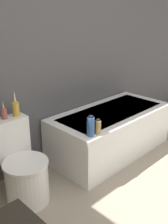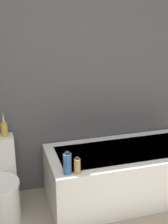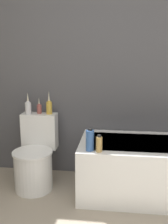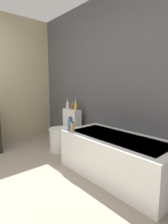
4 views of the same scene
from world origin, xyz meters
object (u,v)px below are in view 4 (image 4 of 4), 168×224
object	(u,v)px
vase_silver	(72,106)
vase_bronze	(76,105)
toilet	(64,134)
bathtub	(116,156)
shampoo_bottle_short	(73,127)
shampoo_bottle_tall	(70,124)
vase_gold	(68,105)

from	to	relation	value
vase_silver	vase_bronze	xyz separation A→B (m)	(0.11, -0.01, 0.02)
toilet	vase_bronze	distance (m)	0.57
toilet	vase_silver	xyz separation A→B (m)	(-0.00, 0.21, 0.50)
bathtub	toilet	world-z (taller)	toilet
vase_silver	shampoo_bottle_short	distance (m)	0.89
shampoo_bottle_short	toilet	bearing A→B (deg)	155.85
toilet	shampoo_bottle_tall	world-z (taller)	shampoo_bottle_tall
toilet	shampoo_bottle_short	bearing A→B (deg)	-24.15
bathtub	shampoo_bottle_short	size ratio (longest dim) A/B	9.87
bathtub	vase_bronze	world-z (taller)	vase_bronze
vase_bronze	shampoo_bottle_short	xyz separation A→B (m)	(0.57, -0.51, -0.22)
vase_gold	shampoo_bottle_tall	world-z (taller)	vase_gold
toilet	shampoo_bottle_tall	bearing A→B (deg)	-25.51
shampoo_bottle_tall	vase_silver	bearing A→B (deg)	140.26
vase_bronze	vase_silver	bearing A→B (deg)	173.59
shampoo_bottle_tall	bathtub	bearing A→B (deg)	23.49
shampoo_bottle_tall	vase_bronze	bearing A→B (deg)	135.04
shampoo_bottle_tall	shampoo_bottle_short	size ratio (longest dim) A/B	1.34
vase_gold	shampoo_bottle_short	distance (m)	0.97
vase_bronze	shampoo_bottle_tall	distance (m)	0.72
bathtub	shampoo_bottle_short	world-z (taller)	shampoo_bottle_short
toilet	vase_silver	distance (m)	0.54
vase_silver	toilet	bearing A→B (deg)	-90.00
vase_bronze	toilet	bearing A→B (deg)	-119.50
toilet	shampoo_bottle_tall	distance (m)	0.75
bathtub	vase_gold	distance (m)	1.48
vase_bronze	shampoo_bottle_short	bearing A→B (deg)	-41.64
bathtub	vase_bronze	distance (m)	1.28
bathtub	shampoo_bottle_short	bearing A→B (deg)	-151.92
vase_silver	vase_bronze	distance (m)	0.12
vase_bronze	shampoo_bottle_short	world-z (taller)	vase_bronze
shampoo_bottle_tall	shampoo_bottle_short	xyz separation A→B (m)	(0.08, -0.02, -0.03)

